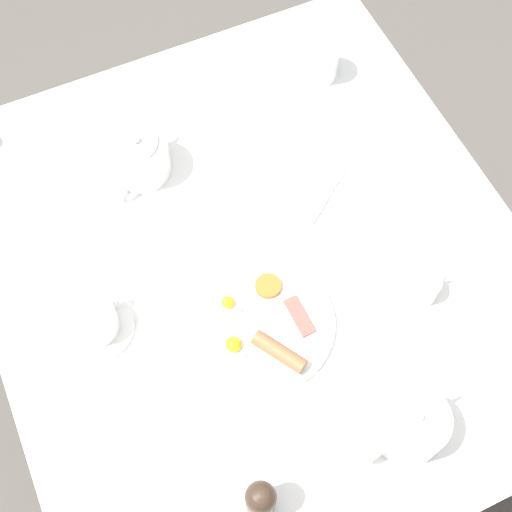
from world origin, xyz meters
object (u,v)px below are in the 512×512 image
creamer_jug (423,287)px  fork_by_plate (228,110)px  water_glass_tall (321,60)px  teapot_near (139,157)px  napkin_folded (309,185)px  teacup_with_saucer_left (95,322)px  breakfast_plate (261,324)px  teapot_far (411,425)px  salt_grinder (261,500)px

creamer_jug → fork_by_plate: (-0.16, 0.56, -0.03)m
water_glass_tall → teapot_near: bearing=-170.4°
creamer_jug → napkin_folded: 0.33m
teacup_with_saucer_left → fork_by_plate: teacup_with_saucer_left is taller
breakfast_plate → teapot_far: (0.15, -0.29, 0.04)m
napkin_folded → fork_by_plate: (-0.08, 0.25, -0.00)m
creamer_jug → napkin_folded: bearing=105.9°
teapot_far → fork_by_plate: (-0.00, 0.79, -0.05)m
teapot_far → napkin_folded: bearing=69.8°
salt_grinder → water_glass_tall: bearing=57.2°
teacup_with_saucer_left → napkin_folded: (0.51, 0.12, -0.03)m
breakfast_plate → creamer_jug: size_ratio=3.27×
breakfast_plate → teacup_with_saucer_left: teacup_with_saucer_left is taller
breakfast_plate → salt_grinder: 0.33m
salt_grinder → teapot_near: bearing=85.7°
teapot_far → creamer_jug: bearing=41.7°
teapot_near → creamer_jug: size_ratio=2.05×
water_glass_tall → fork_by_plate: size_ratio=0.53×
creamer_jug → salt_grinder: size_ratio=0.70×
breakfast_plate → teacup_with_saucer_left: 0.31m
teapot_near → salt_grinder: salt_grinder is taller
napkin_folded → fork_by_plate: 0.26m
water_glass_tall → napkin_folded: size_ratio=0.51×
teapot_far → water_glass_tall: size_ratio=2.05×
water_glass_tall → napkin_folded: bearing=-121.0°
water_glass_tall → napkin_folded: 0.31m
teapot_far → salt_grinder: 0.29m
breakfast_plate → fork_by_plate: 0.52m
teacup_with_saucer_left → teapot_near: bearing=56.1°
napkin_folded → breakfast_plate: bearing=-132.2°
teapot_near → water_glass_tall: bearing=-26.9°
water_glass_tall → salt_grinder: salt_grinder is taller
teapot_far → creamer_jug: (0.16, 0.22, -0.02)m
teapot_near → napkin_folded: (0.31, -0.18, -0.05)m
fork_by_plate → salt_grinder: bearing=-109.8°
salt_grinder → napkin_folded: bearing=56.3°
breakfast_plate → salt_grinder: (-0.14, -0.30, 0.05)m
breakfast_plate → teacup_with_saucer_left: (-0.29, 0.13, 0.02)m
teapot_far → salt_grinder: (-0.29, -0.01, 0.01)m
teapot_far → teacup_with_saucer_left: bearing=123.9°
breakfast_plate → napkin_folded: (0.22, 0.25, -0.00)m
teapot_near → napkin_folded: teapot_near is taller
breakfast_plate → creamer_jug: bearing=-11.9°
breakfast_plate → fork_by_plate: breakfast_plate is taller
teapot_far → teacup_with_saucer_left: teapot_far is taller
water_glass_tall → creamer_jug: size_ratio=1.17×
teapot_far → teapot_near: bearing=95.5°
teapot_far → water_glass_tall: teapot_far is taller
water_glass_tall → creamer_jug: water_glass_tall is taller
fork_by_plate → teapot_near: bearing=-163.1°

